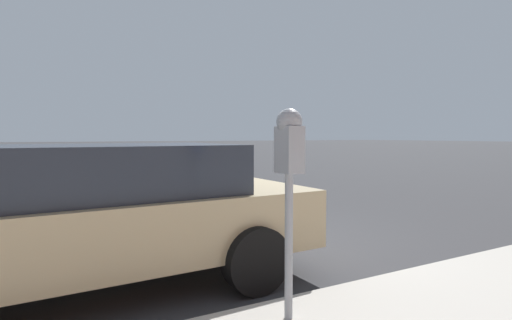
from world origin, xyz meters
TOP-DOWN VIEW (x-y plane):
  - ground_plane at (0.00, 0.00)m, footprint 220.00×220.00m
  - parking_meter at (-2.54, 0.88)m, footprint 0.21×0.19m
  - car_tan at (-0.88, 2.11)m, footprint 2.19×4.57m

SIDE VIEW (x-z plane):
  - ground_plane at x=0.00m, z-range 0.00..0.00m
  - car_tan at x=-0.88m, z-range 0.05..1.45m
  - parking_meter at x=-2.54m, z-range 0.54..2.09m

